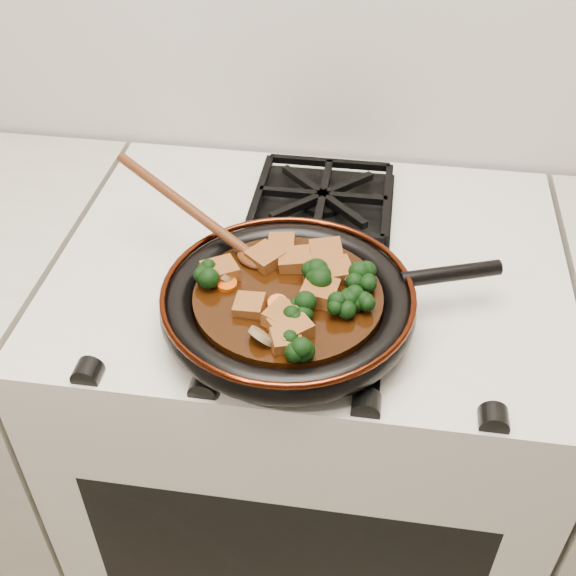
# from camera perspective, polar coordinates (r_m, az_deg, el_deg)

# --- Properties ---
(stove) EXTENTS (0.76, 0.60, 0.90)m
(stove) POSITION_cam_1_polar(r_m,az_deg,el_deg) (1.42, 1.51, -12.09)
(stove) COLOR beige
(stove) RESTS_ON ground
(burner_grate_front) EXTENTS (0.23, 0.23, 0.03)m
(burner_grate_front) POSITION_cam_1_polar(r_m,az_deg,el_deg) (0.98, 0.93, -2.05)
(burner_grate_front) COLOR black
(burner_grate_front) RESTS_ON stove
(burner_grate_back) EXTENTS (0.23, 0.23, 0.03)m
(burner_grate_back) POSITION_cam_1_polar(r_m,az_deg,el_deg) (1.20, 2.76, 6.98)
(burner_grate_back) COLOR black
(burner_grate_back) RESTS_ON stove
(skillet) EXTENTS (0.45, 0.34, 0.05)m
(skillet) POSITION_cam_1_polar(r_m,az_deg,el_deg) (0.95, 0.13, -1.18)
(skillet) COLOR black
(skillet) RESTS_ON burner_grate_front
(braising_sauce) EXTENTS (0.25, 0.25, 0.02)m
(braising_sauce) POSITION_cam_1_polar(r_m,az_deg,el_deg) (0.95, 0.00, -0.96)
(braising_sauce) COLOR black
(braising_sauce) RESTS_ON skillet
(tofu_cube_0) EXTENTS (0.05, 0.04, 0.03)m
(tofu_cube_0) POSITION_cam_1_polar(r_m,az_deg,el_deg) (0.87, -0.17, -4.21)
(tofu_cube_0) COLOR brown
(tofu_cube_0) RESTS_ON braising_sauce
(tofu_cube_1) EXTENTS (0.04, 0.04, 0.03)m
(tofu_cube_1) POSITION_cam_1_polar(r_m,az_deg,el_deg) (0.91, -3.04, -1.44)
(tofu_cube_1) COLOR brown
(tofu_cube_1) RESTS_ON braising_sauce
(tofu_cube_2) EXTENTS (0.05, 0.04, 0.03)m
(tofu_cube_2) POSITION_cam_1_polar(r_m,az_deg,el_deg) (0.98, 0.56, 2.15)
(tofu_cube_2) COLOR brown
(tofu_cube_2) RESTS_ON braising_sauce
(tofu_cube_3) EXTENTS (0.06, 0.06, 0.02)m
(tofu_cube_3) POSITION_cam_1_polar(r_m,az_deg,el_deg) (0.97, -5.39, 1.29)
(tofu_cube_3) COLOR brown
(tofu_cube_3) RESTS_ON braising_sauce
(tofu_cube_4) EXTENTS (0.05, 0.05, 0.03)m
(tofu_cube_4) POSITION_cam_1_polar(r_m,az_deg,el_deg) (0.99, 3.04, 2.68)
(tofu_cube_4) COLOR brown
(tofu_cube_4) RESTS_ON braising_sauce
(tofu_cube_5) EXTENTS (0.04, 0.04, 0.02)m
(tofu_cube_5) POSITION_cam_1_polar(r_m,az_deg,el_deg) (1.01, -0.51, 3.39)
(tofu_cube_5) COLOR brown
(tofu_cube_5) RESTS_ON braising_sauce
(tofu_cube_6) EXTENTS (0.05, 0.05, 0.03)m
(tofu_cube_6) POSITION_cam_1_polar(r_m,az_deg,el_deg) (0.96, 3.81, 1.28)
(tofu_cube_6) COLOR brown
(tofu_cube_6) RESTS_ON braising_sauce
(tofu_cube_7) EXTENTS (0.05, 0.05, 0.03)m
(tofu_cube_7) POSITION_cam_1_polar(r_m,az_deg,el_deg) (0.97, 2.41, 1.52)
(tofu_cube_7) COLOR brown
(tofu_cube_7) RESTS_ON braising_sauce
(tofu_cube_8) EXTENTS (0.06, 0.06, 0.03)m
(tofu_cube_8) POSITION_cam_1_polar(r_m,az_deg,el_deg) (0.99, -1.82, 2.37)
(tofu_cube_8) COLOR brown
(tofu_cube_8) RESTS_ON braising_sauce
(tofu_cube_9) EXTENTS (0.06, 0.06, 0.03)m
(tofu_cube_9) POSITION_cam_1_polar(r_m,az_deg,el_deg) (0.88, 0.22, -3.21)
(tofu_cube_9) COLOR brown
(tofu_cube_9) RESTS_ON braising_sauce
(tofu_cube_10) EXTENTS (0.05, 0.05, 0.03)m
(tofu_cube_10) POSITION_cam_1_polar(r_m,az_deg,el_deg) (0.93, 2.50, -0.37)
(tofu_cube_10) COLOR brown
(tofu_cube_10) RESTS_ON braising_sauce
(tofu_cube_11) EXTENTS (0.06, 0.06, 0.03)m
(tofu_cube_11) POSITION_cam_1_polar(r_m,az_deg,el_deg) (0.89, -0.31, -2.38)
(tofu_cube_11) COLOR brown
(tofu_cube_11) RESTS_ON braising_sauce
(broccoli_floret_0) EXTENTS (0.08, 0.09, 0.07)m
(broccoli_floret_0) POSITION_cam_1_polar(r_m,az_deg,el_deg) (0.95, 5.89, 0.65)
(broccoli_floret_0) COLOR black
(broccoli_floret_0) RESTS_ON braising_sauce
(broccoli_floret_1) EXTENTS (0.06, 0.07, 0.06)m
(broccoli_floret_1) POSITION_cam_1_polar(r_m,az_deg,el_deg) (0.86, 0.50, -4.61)
(broccoli_floret_1) COLOR black
(broccoli_floret_1) RESTS_ON braising_sauce
(broccoli_floret_2) EXTENTS (0.08, 0.09, 0.07)m
(broccoli_floret_2) POSITION_cam_1_polar(r_m,az_deg,el_deg) (0.94, 2.49, 0.59)
(broccoli_floret_2) COLOR black
(broccoli_floret_2) RESTS_ON braising_sauce
(broccoli_floret_3) EXTENTS (0.07, 0.06, 0.05)m
(broccoli_floret_3) POSITION_cam_1_polar(r_m,az_deg,el_deg) (0.91, 4.62, -1.54)
(broccoli_floret_3) COLOR black
(broccoli_floret_3) RESTS_ON braising_sauce
(broccoli_floret_4) EXTENTS (0.08, 0.08, 0.06)m
(broccoli_floret_4) POSITION_cam_1_polar(r_m,az_deg,el_deg) (0.96, -6.00, 0.98)
(broccoli_floret_4) COLOR black
(broccoli_floret_4) RESTS_ON braising_sauce
(broccoli_floret_5) EXTENTS (0.07, 0.08, 0.07)m
(broccoli_floret_5) POSITION_cam_1_polar(r_m,az_deg,el_deg) (0.90, 0.57, -2.10)
(broccoli_floret_5) COLOR black
(broccoli_floret_5) RESTS_ON braising_sauce
(broccoli_floret_6) EXTENTS (0.07, 0.07, 0.07)m
(broccoli_floret_6) POSITION_cam_1_polar(r_m,az_deg,el_deg) (0.91, 5.49, -1.20)
(broccoli_floret_6) COLOR black
(broccoli_floret_6) RESTS_ON braising_sauce
(carrot_coin_0) EXTENTS (0.03, 0.03, 0.02)m
(carrot_coin_0) POSITION_cam_1_polar(r_m,az_deg,el_deg) (0.92, -0.81, -1.28)
(carrot_coin_0) COLOR #C54205
(carrot_coin_0) RESTS_ON braising_sauce
(carrot_coin_1) EXTENTS (0.03, 0.03, 0.01)m
(carrot_coin_1) POSITION_cam_1_polar(r_m,az_deg,el_deg) (0.95, -4.86, 0.31)
(carrot_coin_1) COLOR #C54205
(carrot_coin_1) RESTS_ON braising_sauce
(carrot_coin_2) EXTENTS (0.03, 0.03, 0.02)m
(carrot_coin_2) POSITION_cam_1_polar(r_m,az_deg,el_deg) (0.99, 1.82, 2.36)
(carrot_coin_2) COLOR #C54205
(carrot_coin_2) RESTS_ON braising_sauce
(carrot_coin_3) EXTENTS (0.03, 0.03, 0.02)m
(carrot_coin_3) POSITION_cam_1_polar(r_m,az_deg,el_deg) (0.99, -0.67, 2.54)
(carrot_coin_3) COLOR #C54205
(carrot_coin_3) RESTS_ON braising_sauce
(mushroom_slice_0) EXTENTS (0.05, 0.05, 0.03)m
(mushroom_slice_0) POSITION_cam_1_polar(r_m,az_deg,el_deg) (0.87, -2.03, -3.84)
(mushroom_slice_0) COLOR olive
(mushroom_slice_0) RESTS_ON braising_sauce
(mushroom_slice_1) EXTENTS (0.04, 0.04, 0.03)m
(mushroom_slice_1) POSITION_cam_1_polar(r_m,az_deg,el_deg) (0.96, -5.09, 0.98)
(mushroom_slice_1) COLOR olive
(mushroom_slice_1) RESTS_ON braising_sauce
(mushroom_slice_2) EXTENTS (0.05, 0.05, 0.02)m
(mushroom_slice_2) POSITION_cam_1_polar(r_m,az_deg,el_deg) (0.96, 4.99, 1.12)
(mushroom_slice_2) COLOR olive
(mushroom_slice_2) RESTS_ON braising_sauce
(wooden_spoon) EXTENTS (0.16, 0.11, 0.27)m
(wooden_spoon) POSITION_cam_1_polar(r_m,az_deg,el_deg) (1.02, -5.97, 4.89)
(wooden_spoon) COLOR #4F2511
(wooden_spoon) RESTS_ON braising_sauce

